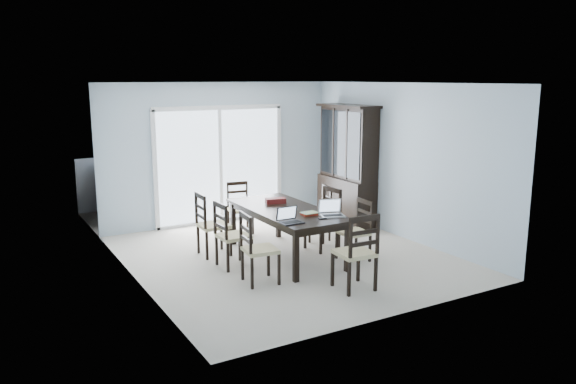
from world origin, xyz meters
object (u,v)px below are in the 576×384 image
object	(u,v)px
chair_left_near	(253,241)
china_hutch	(347,166)
chair_left_far	(208,218)
chair_end_near	(359,244)
chair_right_mid	(327,212)
chair_left_mid	(227,228)
chair_right_near	(359,223)
chair_end_far	(239,202)
cell_phone	(322,219)
game_box	(276,201)
chair_right_far	(321,207)
dining_table	(286,214)
laptop_dark	(291,219)
hot_tub	(160,190)

from	to	relation	value
chair_left_near	china_hutch	bearing A→B (deg)	130.59
chair_left_far	chair_end_near	size ratio (longest dim) A/B	0.96
china_hutch	chair_right_mid	bearing A→B (deg)	-136.39
chair_left_near	chair_left_mid	distance (m)	0.76
chair_left_near	chair_left_far	distance (m)	1.42
chair_left_mid	chair_end_near	size ratio (longest dim) A/B	0.94
chair_right_near	chair_right_mid	size ratio (longest dim) A/B	0.94
chair_end_far	cell_phone	size ratio (longest dim) A/B	8.99
chair_left_near	chair_left_mid	bearing A→B (deg)	-171.10
chair_right_mid	chair_end_near	size ratio (longest dim) A/B	0.95
game_box	chair_right_mid	bearing A→B (deg)	-25.44
chair_left_mid	cell_phone	xyz separation A→B (m)	(1.10, -0.78, 0.17)
chair_right_mid	chair_left_mid	bearing A→B (deg)	84.88
chair_right_far	game_box	bearing A→B (deg)	111.38
dining_table	chair_right_mid	xyz separation A→B (m)	(0.78, 0.07, -0.08)
cell_phone	game_box	xyz separation A→B (m)	(-0.08, 1.21, 0.03)
chair_right_near	dining_table	bearing A→B (deg)	55.63
cell_phone	china_hutch	bearing A→B (deg)	58.98
laptop_dark	hot_tub	distance (m)	4.36
chair_right_mid	chair_end_far	bearing A→B (deg)	18.88
china_hutch	chair_end_far	xyz separation A→B (m)	(-2.04, 0.40, -0.53)
chair_left_mid	chair_left_far	world-z (taller)	chair_left_far
chair_end_near	hot_tub	size ratio (longest dim) A/B	0.53
dining_table	chair_right_near	distance (m)	1.09
dining_table	chair_end_far	distance (m)	1.66
chair_left_mid	hot_tub	xyz separation A→B (m)	(0.12, 3.57, -0.09)
chair_left_mid	laptop_dark	distance (m)	0.99
china_hutch	chair_right_far	bearing A→B (deg)	-146.22
dining_table	laptop_dark	world-z (taller)	laptop_dark
chair_end_near	chair_right_mid	bearing A→B (deg)	72.13
china_hutch	chair_right_near	bearing A→B (deg)	-121.23
dining_table	chair_right_near	bearing A→B (deg)	-36.39
chair_right_near	hot_tub	distance (m)	4.53
china_hutch	laptop_dark	size ratio (longest dim) A/B	7.11
game_box	chair_left_mid	bearing A→B (deg)	-156.91
cell_phone	game_box	size ratio (longest dim) A/B	0.37
chair_left_near	laptop_dark	size ratio (longest dim) A/B	3.58
chair_end_near	chair_right_near	bearing A→B (deg)	56.66
chair_right_far	chair_end_near	world-z (taller)	chair_end_near
chair_right_near	cell_phone	bearing A→B (deg)	103.17
chair_left_far	chair_right_mid	distance (m)	1.88
chair_right_mid	chair_right_far	size ratio (longest dim) A/B	1.07
chair_left_far	chair_right_far	world-z (taller)	chair_left_far
chair_left_mid	chair_end_far	world-z (taller)	chair_left_mid
chair_left_near	chair_right_mid	bearing A→B (deg)	122.31
chair_end_far	chair_left_mid	bearing A→B (deg)	69.51
chair_left_far	chair_right_far	bearing A→B (deg)	89.32
cell_phone	chair_right_far	bearing A→B (deg)	69.19
chair_left_mid	laptop_dark	world-z (taller)	chair_left_mid
chair_left_mid	chair_right_far	xyz separation A→B (m)	(1.97, 0.58, -0.04)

